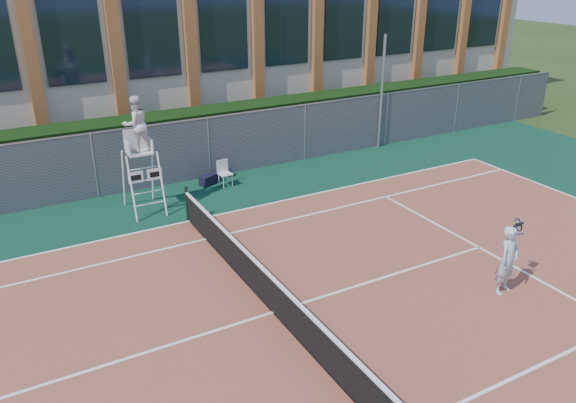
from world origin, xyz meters
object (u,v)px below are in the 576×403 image
plastic_chair (224,171)px  tennis_player (508,260)px  steel_pole (382,93)px  umpire_chair (136,127)px

plastic_chair → tennis_player: (3.09, -9.64, 0.34)m
plastic_chair → tennis_player: tennis_player is taller
steel_pole → tennis_player: bearing=-112.4°
steel_pole → umpire_chair: (-10.49, -1.65, 0.38)m
tennis_player → steel_pole: bearing=67.6°
umpire_chair → plastic_chair: size_ratio=4.05×
umpire_chair → tennis_player: (6.13, -8.93, -1.82)m
steel_pole → plastic_chair: bearing=-172.8°
steel_pole → plastic_chair: size_ratio=5.08×
steel_pole → tennis_player: (-4.36, -10.58, -1.43)m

